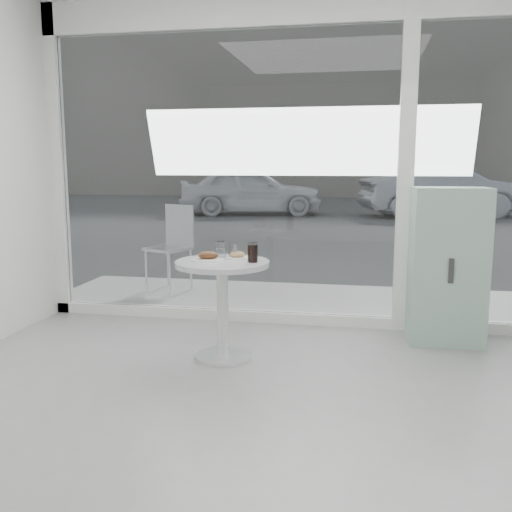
% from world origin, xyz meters
% --- Properties ---
extents(ground, '(6.00, 6.00, 0.00)m').
position_xyz_m(ground, '(0.00, 0.00, 0.00)').
color(ground, gray).
extents(room_shell, '(6.00, 6.00, 6.00)m').
position_xyz_m(room_shell, '(0.00, -0.56, 1.91)').
color(room_shell, silver).
rests_on(room_shell, ground).
extents(storefront, '(5.00, 0.14, 3.00)m').
position_xyz_m(storefront, '(0.07, 3.00, 1.71)').
color(storefront, white).
rests_on(storefront, ground).
extents(main_table, '(0.72, 0.72, 0.77)m').
position_xyz_m(main_table, '(-0.50, 1.90, 0.55)').
color(main_table, silver).
rests_on(main_table, ground).
extents(patio_deck, '(5.60, 1.60, 0.05)m').
position_xyz_m(patio_deck, '(0.00, 3.80, 0.03)').
color(patio_deck, beige).
rests_on(patio_deck, ground).
extents(street, '(40.00, 24.00, 0.00)m').
position_xyz_m(street, '(0.00, 16.00, -0.00)').
color(street, '#353535').
rests_on(street, ground).
extents(far_building, '(40.00, 2.00, 8.00)m').
position_xyz_m(far_building, '(0.00, 25.00, 4.00)').
color(far_building, gray).
rests_on(far_building, ground).
extents(mint_cabinet, '(0.62, 0.44, 1.31)m').
position_xyz_m(mint_cabinet, '(1.25, 2.66, 0.66)').
color(mint_cabinet, '#93BBA7').
rests_on(mint_cabinet, ground).
extents(patio_chair, '(0.56, 0.56, 0.98)m').
position_xyz_m(patio_chair, '(-1.62, 4.00, 0.61)').
color(patio_chair, silver).
rests_on(patio_chair, patio_deck).
extents(car_white, '(4.48, 2.50, 1.44)m').
position_xyz_m(car_white, '(-2.79, 14.55, 0.72)').
color(car_white, white).
rests_on(car_white, street).
extents(car_silver, '(4.82, 2.65, 1.50)m').
position_xyz_m(car_silver, '(2.74, 14.85, 0.75)').
color(car_silver, '#AAACB2').
rests_on(car_silver, street).
extents(plate_fritter, '(0.25, 0.25, 0.07)m').
position_xyz_m(plate_fritter, '(-0.61, 1.91, 0.80)').
color(plate_fritter, white).
rests_on(plate_fritter, main_table).
extents(plate_donut, '(0.20, 0.20, 0.05)m').
position_xyz_m(plate_donut, '(-0.41, 2.04, 0.79)').
color(plate_donut, white).
rests_on(plate_donut, main_table).
extents(water_tumbler_a, '(0.08, 0.08, 0.13)m').
position_xyz_m(water_tumbler_a, '(-0.56, 2.08, 0.83)').
color(water_tumbler_a, white).
rests_on(water_tumbler_a, main_table).
extents(water_tumbler_b, '(0.07, 0.07, 0.11)m').
position_xyz_m(water_tumbler_b, '(-0.46, 2.07, 0.82)').
color(water_tumbler_b, white).
rests_on(water_tumbler_b, main_table).
extents(cola_glass, '(0.08, 0.08, 0.15)m').
position_xyz_m(cola_glass, '(-0.26, 1.90, 0.84)').
color(cola_glass, white).
rests_on(cola_glass, main_table).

